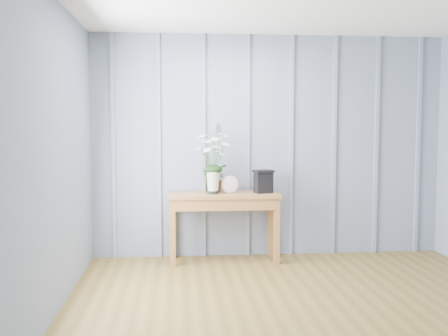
{
  "coord_description": "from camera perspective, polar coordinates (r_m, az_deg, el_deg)",
  "views": [
    {
      "loc": [
        -1.04,
        -3.64,
        1.49
      ],
      "look_at": [
        -0.55,
        1.94,
        1.03
      ],
      "focal_mm": 42.0,
      "sensor_mm": 36.0,
      "label": 1
    }
  ],
  "objects": [
    {
      "name": "ground",
      "position": [
        4.07,
        10.62,
        -16.88
      ],
      "size": [
        4.5,
        4.5,
        0.0
      ],
      "primitive_type": "plane",
      "color": "brown",
      "rests_on": "ground"
    },
    {
      "name": "spider_plant",
      "position": [
        5.79,
        -0.96,
        -1.09
      ],
      "size": [
        0.29,
        0.25,
        0.31
      ],
      "primitive_type": "imported",
      "rotation": [
        0.0,
        0.0,
        0.01
      ],
      "color": "black",
      "rests_on": "sideboard"
    },
    {
      "name": "felt_disc_vessel",
      "position": [
        5.67,
        0.66,
        -1.81
      ],
      "size": [
        0.2,
        0.09,
        0.19
      ],
      "primitive_type": "ellipsoid",
      "rotation": [
        0.0,
        0.0,
        -0.2
      ],
      "color": "#8D5566",
      "rests_on": "sideboard"
    },
    {
      "name": "sideboard",
      "position": [
        5.72,
        -0.04,
        -3.9
      ],
      "size": [
        1.2,
        0.45,
        0.75
      ],
      "color": "#9B6131",
      "rests_on": "ground"
    },
    {
      "name": "daisy_vase",
      "position": [
        5.62,
        -1.2,
        1.5
      ],
      "size": [
        0.48,
        0.37,
        0.68
      ],
      "color": "black",
      "rests_on": "sideboard"
    },
    {
      "name": "carved_box",
      "position": [
        5.74,
        4.3,
        -1.44
      ],
      "size": [
        0.24,
        0.2,
        0.25
      ],
      "color": "black",
      "rests_on": "sideboard"
    },
    {
      "name": "room_shell",
      "position": [
        4.7,
        7.92,
        10.73
      ],
      "size": [
        4.0,
        4.5,
        2.5
      ],
      "color": "#8390A9",
      "rests_on": "ground"
    }
  ]
}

